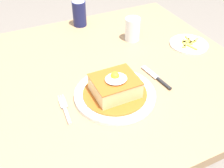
{
  "coord_description": "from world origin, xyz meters",
  "views": [
    {
      "loc": [
        -0.32,
        -0.79,
        1.38
      ],
      "look_at": [
        -0.0,
        -0.13,
        0.78
      ],
      "focal_mm": 43.7,
      "sensor_mm": 36.0,
      "label": 1
    }
  ],
  "objects": [
    {
      "name": "fork",
      "position": [
        -0.18,
        -0.15,
        0.75
      ],
      "size": [
        0.03,
        0.14,
        0.01
      ],
      "color": "silver",
      "rests_on": "dining_table"
    },
    {
      "name": "knife",
      "position": [
        0.19,
        -0.14,
        0.75
      ],
      "size": [
        0.03,
        0.17,
        0.01
      ],
      "color": "#262628",
      "rests_on": "dining_table"
    },
    {
      "name": "drinking_glass",
      "position": [
        0.24,
        0.18,
        0.79
      ],
      "size": [
        0.07,
        0.07,
        0.1
      ],
      "color": "silver",
      "rests_on": "dining_table"
    },
    {
      "name": "side_plate_fries",
      "position": [
        0.45,
        0.02,
        0.75
      ],
      "size": [
        0.17,
        0.17,
        0.02
      ],
      "color": "white",
      "rests_on": "dining_table"
    },
    {
      "name": "sandwich_meal",
      "position": [
        -0.0,
        -0.15,
        0.79
      ],
      "size": [
        0.22,
        0.22,
        0.09
      ],
      "color": "#B75B1E",
      "rests_on": "main_plate"
    },
    {
      "name": "main_plate",
      "position": [
        -0.0,
        -0.15,
        0.75
      ],
      "size": [
        0.29,
        0.29,
        0.02
      ],
      "color": "white",
      "rests_on": "dining_table"
    },
    {
      "name": "soda_can",
      "position": [
        0.08,
        0.42,
        0.81
      ],
      "size": [
        0.07,
        0.07,
        0.12
      ],
      "color": "#191E51",
      "rests_on": "dining_table"
    },
    {
      "name": "dining_table",
      "position": [
        0.0,
        0.0,
        0.64
      ],
      "size": [
        1.15,
        0.99,
        0.74
      ],
      "color": "#A87F56",
      "rests_on": "ground_plane"
    }
  ]
}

